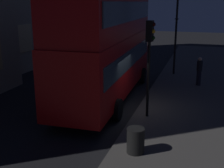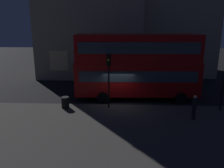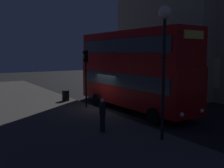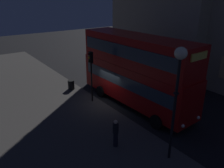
{
  "view_description": "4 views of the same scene",
  "coord_description": "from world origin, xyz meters",
  "views": [
    {
      "loc": [
        -12.71,
        -3.45,
        4.96
      ],
      "look_at": [
        0.0,
        0.55,
        1.23
      ],
      "focal_mm": 47.05,
      "sensor_mm": 36.0,
      "label": 1
    },
    {
      "loc": [
        0.26,
        -18.32,
        6.64
      ],
      "look_at": [
        -0.56,
        0.5,
        1.49
      ],
      "focal_mm": 37.67,
      "sensor_mm": 36.0,
      "label": 2
    },
    {
      "loc": [
        16.32,
        -9.72,
        4.08
      ],
      "look_at": [
        0.29,
        0.29,
        1.83
      ],
      "focal_mm": 42.22,
      "sensor_mm": 36.0,
      "label": 3
    },
    {
      "loc": [
        13.66,
        -9.74,
        8.19
      ],
      "look_at": [
        -0.23,
        0.34,
        1.4
      ],
      "focal_mm": 35.8,
      "sensor_mm": 36.0,
      "label": 4
    }
  ],
  "objects": [
    {
      "name": "traffic_light_near_kerb",
      "position": [
        -0.73,
        -1.32,
        3.08
      ],
      "size": [
        0.35,
        0.38,
        4.13
      ],
      "rotation": [
        0.0,
        0.0,
        -0.11
      ],
      "color": "black",
      "rests_on": "sidewalk_slab"
    },
    {
      "name": "building_with_clock",
      "position": [
        -3.53,
        12.18,
        9.07
      ],
      "size": [
        12.08,
        10.17,
        18.13
      ],
      "color": "tan",
      "rests_on": "ground"
    },
    {
      "name": "pedestrian",
      "position": [
        5.14,
        -3.3,
        1.0
      ],
      "size": [
        0.33,
        0.33,
        1.71
      ],
      "rotation": [
        0.0,
        0.0,
        1.24
      ],
      "color": "black",
      "rests_on": "sidewalk_slab"
    },
    {
      "name": "litter_bin",
      "position": [
        -4.05,
        -1.55,
        0.55
      ],
      "size": [
        0.59,
        0.59,
        0.86
      ],
      "primitive_type": "cylinder",
      "color": "black",
      "rests_on": "sidewalk_slab"
    },
    {
      "name": "double_decker_bus",
      "position": [
        1.52,
        1.27,
        3.07
      ],
      "size": [
        10.55,
        3.08,
        5.53
      ],
      "rotation": [
        0.0,
        0.0,
        0.03
      ],
      "color": "#9E0C0C",
      "rests_on": "ground"
    },
    {
      "name": "ground_plane",
      "position": [
        0.0,
        0.0,
        0.0
      ],
      "size": [
        80.0,
        80.0,
        0.0
      ],
      "primitive_type": "plane",
      "color": "black"
    },
    {
      "name": "sidewalk_slab",
      "position": [
        0.0,
        -5.25,
        0.06
      ],
      "size": [
        44.0,
        9.15,
        0.12
      ],
      "primitive_type": "cube",
      "color": "#423F3D",
      "rests_on": "ground"
    }
  ]
}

